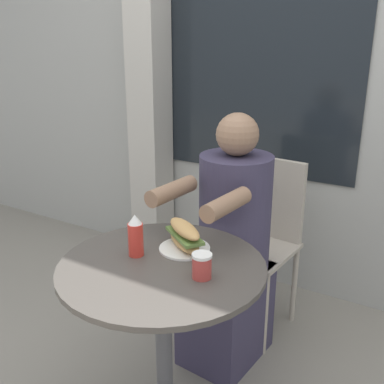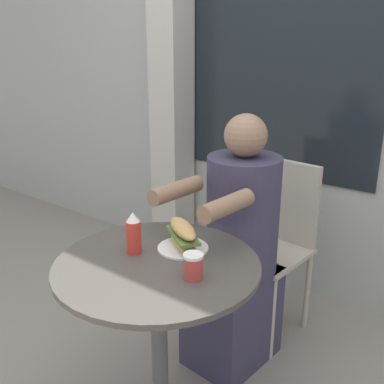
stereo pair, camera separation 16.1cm
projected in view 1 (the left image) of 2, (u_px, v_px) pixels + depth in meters
storefront_wall at (301, 46)px, 2.36m from camera, size 8.00×0.09×2.80m
lattice_pillar at (149, 79)px, 2.73m from camera, size 0.20×0.20×2.40m
cafe_table at (163, 312)px, 1.58m from camera, size 0.71×0.71×0.71m
diner_chair at (262, 228)px, 2.29m from camera, size 0.41×0.41×0.87m
seated_diner at (230, 258)px, 2.02m from camera, size 0.36×0.59×1.15m
sandwich_on_plate at (185, 238)px, 1.61m from camera, size 0.21×0.19×0.10m
drink_cup at (202, 266)px, 1.42m from camera, size 0.07×0.07×0.08m
condiment_bottle at (136, 236)px, 1.56m from camera, size 0.05×0.05×0.15m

